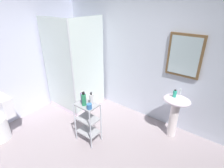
{
  "coord_description": "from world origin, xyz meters",
  "views": [
    {
      "loc": [
        1.65,
        -1.21,
        2.3
      ],
      "look_at": [
        0.07,
        0.86,
        1.05
      ],
      "focal_mm": 28.67,
      "sensor_mm": 36.0,
      "label": 1
    }
  ],
  "objects_px": {
    "conditioner_bottle_purple": "(83,97)",
    "lotion_bottle_white": "(91,99)",
    "body_wash_bottle_green": "(84,99)",
    "rinse_cup": "(89,106)",
    "shower_stall": "(76,87)",
    "storage_cart": "(88,119)",
    "hand_soap_bottle": "(175,94)",
    "pedestal_sink": "(175,109)"
  },
  "relations": [
    {
      "from": "conditioner_bottle_purple",
      "to": "rinse_cup",
      "type": "relative_size",
      "value": 2.25
    },
    {
      "from": "conditioner_bottle_purple",
      "to": "lotion_bottle_white",
      "type": "relative_size",
      "value": 0.85
    },
    {
      "from": "shower_stall",
      "to": "rinse_cup",
      "type": "distance_m",
      "value": 1.4
    },
    {
      "from": "lotion_bottle_white",
      "to": "storage_cart",
      "type": "bearing_deg",
      "value": -151.94
    },
    {
      "from": "pedestal_sink",
      "to": "conditioner_bottle_purple",
      "type": "xyz_separation_m",
      "value": [
        -1.22,
        -0.99,
        0.25
      ]
    },
    {
      "from": "storage_cart",
      "to": "conditioner_bottle_purple",
      "type": "relative_size",
      "value": 3.84
    },
    {
      "from": "hand_soap_bottle",
      "to": "lotion_bottle_white",
      "type": "xyz_separation_m",
      "value": [
        -1.01,
        -0.95,
        -0.03
      ]
    },
    {
      "from": "pedestal_sink",
      "to": "conditioner_bottle_purple",
      "type": "bearing_deg",
      "value": -141.1
    },
    {
      "from": "shower_stall",
      "to": "conditioner_bottle_purple",
      "type": "relative_size",
      "value": 10.37
    },
    {
      "from": "storage_cart",
      "to": "lotion_bottle_white",
      "type": "relative_size",
      "value": 3.28
    },
    {
      "from": "shower_stall",
      "to": "rinse_cup",
      "type": "height_order",
      "value": "shower_stall"
    },
    {
      "from": "pedestal_sink",
      "to": "conditioner_bottle_purple",
      "type": "distance_m",
      "value": 1.59
    },
    {
      "from": "shower_stall",
      "to": "lotion_bottle_white",
      "type": "height_order",
      "value": "shower_stall"
    },
    {
      "from": "storage_cart",
      "to": "hand_soap_bottle",
      "type": "xyz_separation_m",
      "value": [
        1.08,
        0.99,
        0.43
      ]
    },
    {
      "from": "storage_cart",
      "to": "rinse_cup",
      "type": "xyz_separation_m",
      "value": [
        0.13,
        -0.06,
        0.35
      ]
    },
    {
      "from": "shower_stall",
      "to": "conditioner_bottle_purple",
      "type": "xyz_separation_m",
      "value": [
        0.92,
        -0.65,
        0.36
      ]
    },
    {
      "from": "storage_cart",
      "to": "body_wash_bottle_green",
      "type": "bearing_deg",
      "value": -109.45
    },
    {
      "from": "rinse_cup",
      "to": "shower_stall",
      "type": "bearing_deg",
      "value": 147.06
    },
    {
      "from": "storage_cart",
      "to": "hand_soap_bottle",
      "type": "relative_size",
      "value": 5.57
    },
    {
      "from": "conditioner_bottle_purple",
      "to": "lotion_bottle_white",
      "type": "xyz_separation_m",
      "value": [
        0.17,
        0.02,
        0.01
      ]
    },
    {
      "from": "hand_soap_bottle",
      "to": "lotion_bottle_white",
      "type": "height_order",
      "value": "lotion_bottle_white"
    },
    {
      "from": "shower_stall",
      "to": "body_wash_bottle_green",
      "type": "bearing_deg",
      "value": -35.5
    },
    {
      "from": "pedestal_sink",
      "to": "conditioner_bottle_purple",
      "type": "height_order",
      "value": "conditioner_bottle_purple"
    },
    {
      "from": "shower_stall",
      "to": "lotion_bottle_white",
      "type": "distance_m",
      "value": 1.32
    },
    {
      "from": "shower_stall",
      "to": "conditioner_bottle_purple",
      "type": "distance_m",
      "value": 1.19
    },
    {
      "from": "rinse_cup",
      "to": "body_wash_bottle_green",
      "type": "bearing_deg",
      "value": 170.04
    },
    {
      "from": "conditioner_bottle_purple",
      "to": "shower_stall",
      "type": "bearing_deg",
      "value": 144.61
    },
    {
      "from": "rinse_cup",
      "to": "storage_cart",
      "type": "bearing_deg",
      "value": 152.58
    },
    {
      "from": "shower_stall",
      "to": "conditioner_bottle_purple",
      "type": "bearing_deg",
      "value": -35.39
    },
    {
      "from": "shower_stall",
      "to": "hand_soap_bottle",
      "type": "relative_size",
      "value": 15.05
    },
    {
      "from": "body_wash_bottle_green",
      "to": "rinse_cup",
      "type": "bearing_deg",
      "value": -9.96
    },
    {
      "from": "conditioner_bottle_purple",
      "to": "body_wash_bottle_green",
      "type": "xyz_separation_m",
      "value": [
        0.08,
        -0.06,
        0.02
      ]
    },
    {
      "from": "lotion_bottle_white",
      "to": "rinse_cup",
      "type": "xyz_separation_m",
      "value": [
        0.05,
        -0.11,
        -0.06
      ]
    },
    {
      "from": "storage_cart",
      "to": "lotion_bottle_white",
      "type": "xyz_separation_m",
      "value": [
        0.08,
        0.04,
        0.4
      ]
    },
    {
      "from": "lotion_bottle_white",
      "to": "rinse_cup",
      "type": "relative_size",
      "value": 2.64
    },
    {
      "from": "storage_cart",
      "to": "body_wash_bottle_green",
      "type": "height_order",
      "value": "body_wash_bottle_green"
    },
    {
      "from": "conditioner_bottle_purple",
      "to": "lotion_bottle_white",
      "type": "bearing_deg",
      "value": 6.04
    },
    {
      "from": "storage_cart",
      "to": "lotion_bottle_white",
      "type": "bearing_deg",
      "value": 28.06
    },
    {
      "from": "shower_stall",
      "to": "hand_soap_bottle",
      "type": "xyz_separation_m",
      "value": [
        2.1,
        0.31,
        0.41
      ]
    },
    {
      "from": "lotion_bottle_white",
      "to": "body_wash_bottle_green",
      "type": "height_order",
      "value": "body_wash_bottle_green"
    },
    {
      "from": "pedestal_sink",
      "to": "body_wash_bottle_green",
      "type": "xyz_separation_m",
      "value": [
        -1.14,
        -1.05,
        0.27
      ]
    },
    {
      "from": "pedestal_sink",
      "to": "conditioner_bottle_purple",
      "type": "relative_size",
      "value": 4.2
    }
  ]
}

